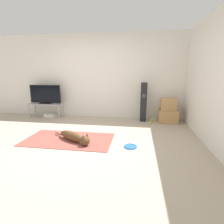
% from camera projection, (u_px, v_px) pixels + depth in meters
% --- Properties ---
extents(ground_plane, '(12.00, 12.00, 0.00)m').
position_uv_depth(ground_plane, '(78.00, 141.00, 3.68)').
color(ground_plane, '#B2A38E').
extents(wall_back, '(8.00, 0.06, 2.55)m').
position_uv_depth(wall_back, '(99.00, 77.00, 5.41)').
color(wall_back, silver).
rests_on(wall_back, ground_plane).
extents(wall_right, '(0.06, 8.00, 2.55)m').
position_uv_depth(wall_right, '(220.00, 81.00, 3.01)').
color(wall_right, silver).
rests_on(wall_right, ground_plane).
extents(area_rug, '(1.87, 1.00, 0.01)m').
position_uv_depth(area_rug, '(69.00, 139.00, 3.77)').
color(area_rug, '#934C42').
rests_on(area_rug, ground_plane).
extents(dog, '(0.96, 0.60, 0.25)m').
position_uv_depth(dog, '(75.00, 137.00, 3.62)').
color(dog, brown).
rests_on(dog, area_rug).
extents(frisbee, '(0.25, 0.25, 0.03)m').
position_uv_depth(frisbee, '(130.00, 146.00, 3.39)').
color(frisbee, blue).
rests_on(frisbee, ground_plane).
extents(cardboard_box_lower, '(0.55, 0.37, 0.36)m').
position_uv_depth(cardboard_box_lower, '(168.00, 116.00, 5.01)').
color(cardboard_box_lower, tan).
rests_on(cardboard_box_lower, ground_plane).
extents(cardboard_box_upper, '(0.42, 0.29, 0.34)m').
position_uv_depth(cardboard_box_upper, '(168.00, 104.00, 4.92)').
color(cardboard_box_upper, tan).
rests_on(cardboard_box_upper, cardboard_box_lower).
extents(floor_speaker, '(0.18, 0.18, 1.13)m').
position_uv_depth(floor_speaker, '(143.00, 102.00, 5.07)').
color(floor_speaker, black).
rests_on(floor_speaker, ground_plane).
extents(tv_stand, '(1.05, 0.40, 0.45)m').
position_uv_depth(tv_stand, '(46.00, 105.00, 5.54)').
color(tv_stand, '#A8A8AD').
rests_on(tv_stand, ground_plane).
extents(tv, '(1.00, 0.20, 0.58)m').
position_uv_depth(tv, '(45.00, 94.00, 5.46)').
color(tv, black).
rests_on(tv, tv_stand).
extents(tennis_ball_by_boxes, '(0.07, 0.07, 0.07)m').
position_uv_depth(tennis_ball_by_boxes, '(152.00, 120.00, 5.16)').
color(tennis_ball_by_boxes, '#C6E033').
rests_on(tennis_ball_by_boxes, ground_plane).
extents(tennis_ball_near_speaker, '(0.07, 0.07, 0.07)m').
position_uv_depth(tennis_ball_near_speaker, '(150.00, 123.00, 4.87)').
color(tennis_ball_near_speaker, '#C6E033').
rests_on(tennis_ball_near_speaker, ground_plane).
extents(game_console, '(0.35, 0.23, 0.10)m').
position_uv_depth(game_console, '(50.00, 115.00, 5.64)').
color(game_console, white).
rests_on(game_console, ground_plane).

